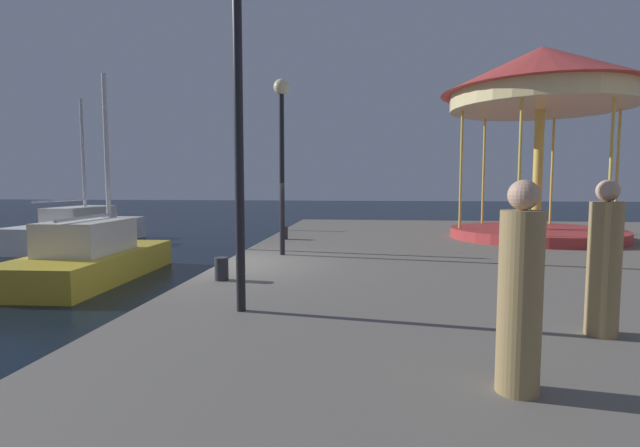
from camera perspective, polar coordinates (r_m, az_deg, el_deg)
The scene contains 11 objects.
ground_plane at distance 10.43m, azimuth -11.82°, elevation -9.02°, with size 120.00×120.00×0.00m, color black.
quay_dock at distance 10.90m, azimuth 31.52°, elevation -6.88°, with size 15.62×24.59×0.80m, color slate.
sailboat_white at distance 21.27m, azimuth -27.14°, elevation -0.71°, with size 2.26×6.59×5.91m.
sailboat_yellow at distance 13.51m, azimuth -26.22°, elevation -3.74°, with size 2.38×5.34×5.48m.
carousel at distance 16.03m, azimuth 25.32°, elevation 13.94°, with size 5.87×5.87×5.78m.
lamp_post_near_edge at distance 6.35m, azimuth -10.00°, elevation 18.44°, with size 0.36×0.36×4.71m.
lamp_post_mid_promenade at distance 11.11m, azimuth -4.70°, elevation 10.72°, with size 0.36×0.36×4.10m.
bollard_center at distance 14.28m, azimuth -4.42°, elevation -1.12°, with size 0.24×0.24×0.40m, color #2D2D33.
bollard_north at distance 8.39m, azimuth -11.91°, elevation -5.42°, with size 0.24×0.24×0.40m, color #2D2D33.
person_near_carousel at distance 6.04m, azimuth 31.33°, elevation -4.17°, with size 0.34×0.34×1.73m.
person_mid_promenade at distance 4.09m, azimuth 23.20°, elevation -7.96°, with size 0.34×0.34×1.71m.
Camera 1 is at (3.15, -9.63, 2.48)m, focal length 26.25 mm.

